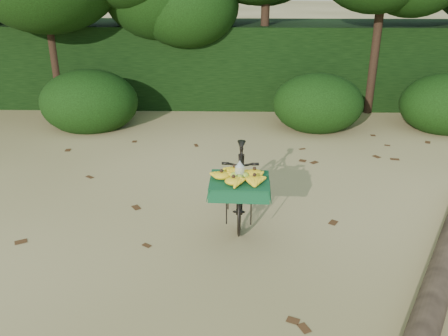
{
  "coord_description": "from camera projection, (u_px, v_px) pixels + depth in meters",
  "views": [
    {
      "loc": [
        -0.12,
        -4.73,
        3.02
      ],
      "look_at": [
        -0.24,
        0.22,
        0.88
      ],
      "focal_mm": 38.0,
      "sensor_mm": 36.0,
      "label": 1
    }
  ],
  "objects": [
    {
      "name": "bush_clumps",
      "position": [
        266.0,
        106.0,
        9.29
      ],
      "size": [
        8.8,
        1.7,
        0.9
      ],
      "primitive_type": null,
      "color": "black",
      "rests_on": "ground"
    },
    {
      "name": "tree_row",
      "position": [
        210.0,
        17.0,
        9.8
      ],
      "size": [
        14.5,
        2.0,
        4.0
      ],
      "primitive_type": null,
      "color": "black",
      "rests_on": "ground"
    },
    {
      "name": "ground",
      "position": [
        244.0,
        245.0,
        5.53
      ],
      "size": [
        80.0,
        80.0,
        0.0
      ],
      "primitive_type": "plane",
      "color": "tan",
      "rests_on": "ground"
    },
    {
      "name": "hedge_backdrop",
      "position": [
        241.0,
        63.0,
        10.95
      ],
      "size": [
        26.0,
        1.8,
        1.8
      ],
      "primitive_type": "cube",
      "color": "black",
      "rests_on": "ground"
    },
    {
      "name": "leaf_litter",
      "position": [
        243.0,
        217.0,
        6.13
      ],
      "size": [
        7.0,
        7.3,
        0.01
      ],
      "primitive_type": null,
      "color": "#442512",
      "rests_on": "ground"
    },
    {
      "name": "vendor_bicycle",
      "position": [
        241.0,
        182.0,
        5.98
      ],
      "size": [
        0.69,
        1.67,
        0.94
      ],
      "rotation": [
        0.0,
        0.0,
        -0.03
      ],
      "color": "black",
      "rests_on": "ground"
    }
  ]
}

